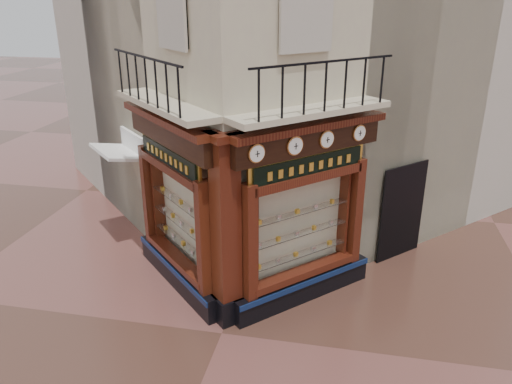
% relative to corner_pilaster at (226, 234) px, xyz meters
% --- Properties ---
extents(ground, '(80.00, 80.00, 0.00)m').
position_rel_corner_pilaster_xyz_m(ground, '(0.00, -0.50, -1.95)').
color(ground, '#4E2E24').
rests_on(ground, ground).
extents(main_building, '(11.31, 11.31, 12.00)m').
position_rel_corner_pilaster_xyz_m(main_building, '(0.00, 5.66, 4.05)').
color(main_building, '#BDAD93').
rests_on(main_building, ground).
extents(neighbour_left, '(11.31, 11.31, 11.00)m').
position_rel_corner_pilaster_xyz_m(neighbour_left, '(-2.47, 8.13, 3.55)').
color(neighbour_left, '#BDB2A5').
rests_on(neighbour_left, ground).
extents(neighbour_right, '(11.31, 11.31, 11.00)m').
position_rel_corner_pilaster_xyz_m(neighbour_right, '(2.47, 8.13, 3.55)').
color(neighbour_right, '#BDB2A5').
rests_on(neighbour_right, ground).
extents(shopfront_left, '(2.86, 2.86, 3.98)m').
position_rel_corner_pilaster_xyz_m(shopfront_left, '(-1.41, 1.07, 0.03)').
color(shopfront_left, black).
rests_on(shopfront_left, ground).
extents(shopfront_right, '(2.86, 2.86, 3.98)m').
position_rel_corner_pilaster_xyz_m(shopfront_right, '(1.41, 1.07, 0.03)').
color(shopfront_right, black).
rests_on(shopfront_right, ground).
extents(corner_pilaster, '(0.85, 0.85, 3.98)m').
position_rel_corner_pilaster_xyz_m(corner_pilaster, '(0.00, 0.00, 0.00)').
color(corner_pilaster, black).
rests_on(corner_pilaster, ground).
extents(balcony, '(5.94, 2.97, 1.03)m').
position_rel_corner_pilaster_xyz_m(balcony, '(0.00, 0.99, 2.27)').
color(balcony, '#BDAD93').
rests_on(balcony, ground).
extents(clock_a, '(0.28, 0.28, 0.35)m').
position_rel_corner_pilaster_xyz_m(clock_a, '(0.60, -0.00, 1.67)').
color(clock_a, '#B77C3D').
rests_on(clock_a, ground).
extents(clock_b, '(0.30, 0.30, 0.37)m').
position_rel_corner_pilaster_xyz_m(clock_b, '(1.21, 0.61, 1.67)').
color(clock_b, '#B77C3D').
rests_on(clock_b, ground).
extents(clock_c, '(0.29, 0.29, 0.36)m').
position_rel_corner_pilaster_xyz_m(clock_c, '(1.77, 1.16, 1.67)').
color(clock_c, '#B77C3D').
rests_on(clock_c, ground).
extents(clock_d, '(0.28, 0.28, 0.34)m').
position_rel_corner_pilaster_xyz_m(clock_d, '(2.39, 1.78, 1.67)').
color(clock_d, '#B77C3D').
rests_on(clock_d, ground).
extents(awning, '(1.81, 1.81, 0.26)m').
position_rel_corner_pilaster_xyz_m(awning, '(-3.62, 2.91, -1.95)').
color(awning, white).
rests_on(awning, ground).
extents(signboard_left, '(1.99, 1.99, 0.53)m').
position_rel_corner_pilaster_xyz_m(signboard_left, '(-1.46, 1.01, 1.15)').
color(signboard_left, yellow).
rests_on(signboard_left, ground).
extents(signboard_right, '(2.08, 2.08, 0.56)m').
position_rel_corner_pilaster_xyz_m(signboard_right, '(1.46, 1.01, 1.15)').
color(signboard_right, yellow).
rests_on(signboard_right, ground).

